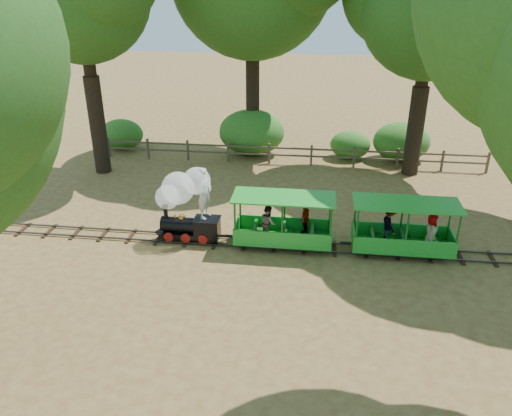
# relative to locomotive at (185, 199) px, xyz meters

# --- Properties ---
(ground) EXTENTS (90.00, 90.00, 0.00)m
(ground) POSITION_rel_locomotive_xyz_m (2.99, -0.08, -1.53)
(ground) COLOR olive
(ground) RESTS_ON ground
(track) EXTENTS (22.00, 1.00, 0.10)m
(track) POSITION_rel_locomotive_xyz_m (2.99, -0.08, -1.46)
(track) COLOR #3F3D3A
(track) RESTS_ON ground
(locomotive) EXTENTS (2.31, 1.09, 2.68)m
(locomotive) POSITION_rel_locomotive_xyz_m (0.00, 0.00, 0.00)
(locomotive) COLOR black
(locomotive) RESTS_ON ground
(carriage_front) EXTENTS (3.31, 1.37, 1.72)m
(carriage_front) POSITION_rel_locomotive_xyz_m (3.27, -0.07, -0.77)
(carriage_front) COLOR green
(carriage_front) RESTS_ON track
(carriage_rear) EXTENTS (3.31, 1.35, 1.72)m
(carriage_rear) POSITION_rel_locomotive_xyz_m (7.14, -0.06, -0.75)
(carriage_rear) COLOR green
(carriage_rear) RESTS_ON track
(oak_ne) EXTENTS (7.16, 6.30, 9.93)m
(oak_ne) POSITION_rel_locomotive_xyz_m (8.46, 7.50, 5.81)
(oak_ne) COLOR #2D2116
(oak_ne) RESTS_ON ground
(fence) EXTENTS (18.10, 0.10, 1.00)m
(fence) POSITION_rel_locomotive_xyz_m (2.99, 7.92, -0.95)
(fence) COLOR brown
(fence) RESTS_ON ground
(shrub_west) EXTENTS (2.24, 1.72, 1.55)m
(shrub_west) POSITION_rel_locomotive_xyz_m (-5.83, 9.22, -0.75)
(shrub_west) COLOR #2D6B1E
(shrub_west) RESTS_ON ground
(shrub_mid_w) EXTENTS (3.27, 2.51, 2.26)m
(shrub_mid_w) POSITION_rel_locomotive_xyz_m (0.96, 9.22, -0.40)
(shrub_mid_w) COLOR #2D6B1E
(shrub_mid_w) RESTS_ON ground
(shrub_mid_e) EXTENTS (1.96, 1.51, 1.36)m
(shrub_mid_e) POSITION_rel_locomotive_xyz_m (5.85, 9.22, -0.85)
(shrub_mid_e) COLOR #2D6B1E
(shrub_mid_e) RESTS_ON ground
(shrub_east) EXTENTS (2.71, 2.09, 1.88)m
(shrub_east) POSITION_rel_locomotive_xyz_m (8.27, 9.22, -0.59)
(shrub_east) COLOR #2D6B1E
(shrub_east) RESTS_ON ground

